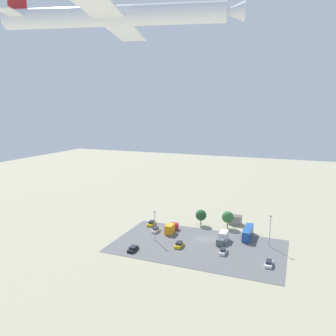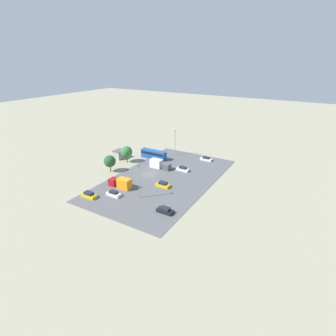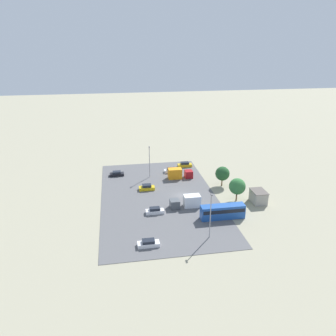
{
  "view_description": "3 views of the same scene",
  "coord_description": "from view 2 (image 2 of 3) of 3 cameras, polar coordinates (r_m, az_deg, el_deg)",
  "views": [
    {
      "loc": [
        -27.74,
        100.38,
        42.47
      ],
      "look_at": [
        1.32,
        28.2,
        28.65
      ],
      "focal_mm": 35.0,
      "sensor_mm": 36.0,
      "label": 1
    },
    {
      "loc": [
        65.97,
        46.87,
        36.49
      ],
      "look_at": [
        2.79,
        9.37,
        5.43
      ],
      "focal_mm": 28.0,
      "sensor_mm": 36.0,
      "label": 2
    },
    {
      "loc": [
        -78.59,
        17.22,
        38.81
      ],
      "look_at": [
        1.95,
        3.52,
        7.54
      ],
      "focal_mm": 35.0,
      "sensor_mm": 36.0,
      "label": 3
    }
  ],
  "objects": [
    {
      "name": "ground_plane",
      "position": [
        88.77,
        -4.29,
        -1.43
      ],
      "size": [
        400.0,
        400.0,
        0.0
      ],
      "primitive_type": "plane",
      "color": "gray"
    },
    {
      "name": "parking_lot_surface",
      "position": [
        85.57,
        -0.79,
        -2.3
      ],
      "size": [
        53.34,
        30.53,
        0.08
      ],
      "color": "#565659",
      "rests_on": "ground"
    },
    {
      "name": "shed_building",
      "position": [
        104.23,
        -10.53,
        2.98
      ],
      "size": [
        4.84,
        3.52,
        3.25
      ],
      "color": "#9E998E",
      "rests_on": "ground"
    },
    {
      "name": "bus",
      "position": [
        102.05,
        -3.15,
        3.05
      ],
      "size": [
        2.44,
        10.47,
        3.32
      ],
      "color": "#1E4C9E",
      "rests_on": "ground"
    },
    {
      "name": "parked_car_0",
      "position": [
        91.19,
        3.24,
        -0.22
      ],
      "size": [
        1.71,
        4.43,
        1.52
      ],
      "rotation": [
        0.0,
        0.0,
        3.14
      ],
      "color": "silver",
      "rests_on": "ground"
    },
    {
      "name": "parked_car_1",
      "position": [
        67.35,
        -0.64,
        -9.21
      ],
      "size": [
        1.96,
        4.38,
        1.42
      ],
      "rotation": [
        0.0,
        0.0,
        3.14
      ],
      "color": "black",
      "rests_on": "ground"
    },
    {
      "name": "parked_car_2",
      "position": [
        77.43,
        -16.84,
        -5.64
      ],
      "size": [
        1.86,
        4.68,
        1.62
      ],
      "rotation": [
        0.0,
        0.0,
        3.14
      ],
      "color": "gold",
      "rests_on": "ground"
    },
    {
      "name": "parked_car_3",
      "position": [
        79.97,
        -1.12,
        -3.64
      ],
      "size": [
        1.96,
        4.38,
        1.59
      ],
      "color": "gold",
      "rests_on": "ground"
    },
    {
      "name": "parked_car_4",
      "position": [
        76.5,
        -11.75,
        -5.5
      ],
      "size": [
        1.71,
        4.37,
        1.5
      ],
      "color": "silver",
      "rests_on": "ground"
    },
    {
      "name": "parked_car_5",
      "position": [
        101.36,
        8.31,
        1.97
      ],
      "size": [
        1.82,
        4.51,
        1.44
      ],
      "rotation": [
        0.0,
        0.0,
        3.14
      ],
      "color": "silver",
      "rests_on": "ground"
    },
    {
      "name": "parked_truck_0",
      "position": [
        93.18,
        -1.94,
        0.82
      ],
      "size": [
        2.44,
        7.67,
        3.02
      ],
      "color": "#4C5156",
      "rests_on": "ground"
    },
    {
      "name": "parked_truck_1",
      "position": [
        80.4,
        -10.16,
        -3.25
      ],
      "size": [
        2.49,
        7.49,
        3.15
      ],
      "rotation": [
        0.0,
        0.0,
        3.14
      ],
      "color": "maroon",
      "rests_on": "ground"
    },
    {
      "name": "tree_near_shed",
      "position": [
        91.64,
        -12.56,
        1.44
      ],
      "size": [
        4.08,
        4.08,
        5.84
      ],
      "color": "brown",
      "rests_on": "ground"
    },
    {
      "name": "tree_apron_mid",
      "position": [
        98.85,
        -9.01,
        3.5
      ],
      "size": [
        4.29,
        4.29,
        6.26
      ],
      "color": "brown",
      "rests_on": "ground"
    },
    {
      "name": "light_pole_lot_centre",
      "position": [
        72.11,
        -6.3,
        -2.76
      ],
      "size": [
        0.9,
        0.28,
        9.79
      ],
      "color": "gray",
      "rests_on": "ground"
    },
    {
      "name": "light_pole_lot_edge",
      "position": [
        104.24,
        1.56,
        5.67
      ],
      "size": [
        0.9,
        0.28,
        10.15
      ],
      "color": "gray",
      "rests_on": "ground"
    }
  ]
}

